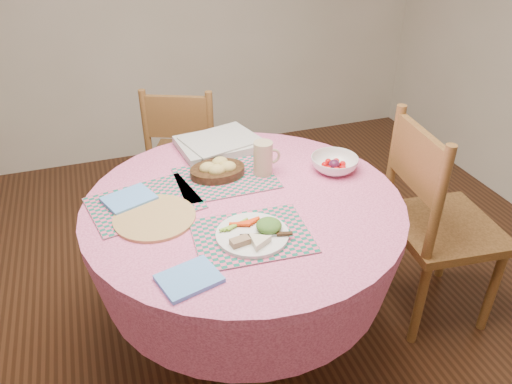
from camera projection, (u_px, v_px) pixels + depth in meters
ground at (246, 336)px, 2.32m from camera, size 4.00×4.00×0.00m
dining_table at (244, 241)px, 2.03m from camera, size 1.24×1.24×0.75m
chair_right at (435, 220)px, 2.20m from camera, size 0.49×0.51×1.00m
chair_back at (186, 155)px, 2.85m from camera, size 0.54×0.53×0.90m
placemat_front at (252, 236)px, 1.73m from camera, size 0.42×0.32×0.01m
placemat_left at (144, 203)px, 1.90m from camera, size 0.45×0.37×0.01m
placemat_back at (226, 178)px, 2.07m from camera, size 0.40×0.30×0.01m
wicker_trivet at (155, 217)px, 1.82m from camera, size 0.30×0.30×0.01m
napkin_near at (189, 279)px, 1.53m from camera, size 0.21×0.18×0.01m
napkin_far at (129, 199)px, 1.91m from camera, size 0.22×0.20×0.01m
dinner_plate at (255, 233)px, 1.71m from camera, size 0.25×0.25×0.05m
bread_bowl at (218, 169)px, 2.06m from camera, size 0.23×0.23×0.08m
latte_mug at (264, 158)px, 2.06m from camera, size 0.12×0.08×0.14m
fruit_bowl at (334, 164)px, 2.11m from camera, size 0.26×0.26×0.06m
newspaper_stack at (217, 143)px, 2.28m from camera, size 0.39×0.33×0.04m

